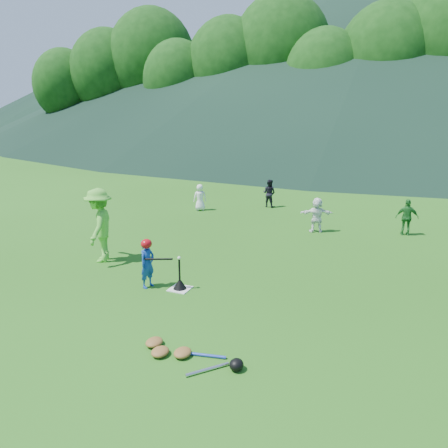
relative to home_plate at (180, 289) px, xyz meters
name	(u,v)px	position (x,y,z in m)	size (l,w,h in m)	color
ground	(180,289)	(0.00, 0.00, -0.01)	(120.00, 120.00, 0.00)	#225814
home_plate	(180,289)	(0.00, 0.00, 0.00)	(0.45, 0.45, 0.02)	silver
baseball	(179,258)	(0.00, 0.00, 0.73)	(0.08, 0.08, 0.08)	white
batter_child	(147,264)	(-0.73, -0.15, 0.54)	(0.40, 0.26, 1.10)	#163C9A
adult_coach	(99,225)	(-2.82, 0.86, 0.96)	(1.25, 0.72, 1.94)	#5CC138
fielder_a	(200,197)	(-3.05, 7.22, 0.51)	(0.51, 0.33, 1.04)	white
fielder_b	(269,193)	(-0.73, 8.88, 0.56)	(0.55, 0.43, 1.13)	black
fielder_c	(407,217)	(4.52, 6.65, 0.57)	(0.68, 0.28, 1.16)	#206C27
fielder_d	(317,215)	(1.82, 5.90, 0.56)	(1.06, 0.34, 1.14)	white
batting_tee	(180,284)	(0.00, 0.00, 0.12)	(0.30, 0.30, 0.68)	black
batter_gear	(147,245)	(-0.70, -0.15, 0.98)	(0.72, 0.26, 0.46)	#AD0B13
equipment_pile	(182,353)	(1.36, -2.39, 0.06)	(1.80, 0.78, 0.19)	olive
outfield_fence	(351,151)	(0.00, 28.00, 0.69)	(70.07, 0.08, 1.33)	gray
tree_line	(369,57)	(0.20, 33.83, 8.20)	(70.04, 11.40, 14.82)	#382314
distant_hills	(353,47)	(-7.63, 81.81, 14.97)	(155.00, 140.00, 32.00)	black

